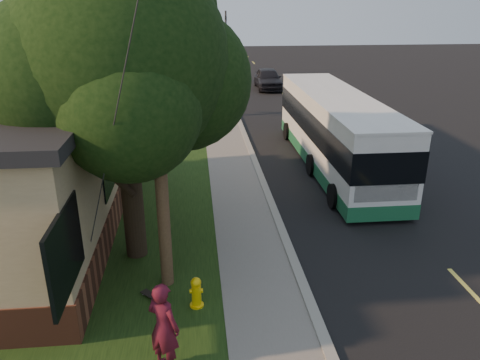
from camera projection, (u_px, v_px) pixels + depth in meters
name	position (u px, v px, depth m)	size (l,w,h in m)	color
ground	(308.00, 301.00, 10.95)	(120.00, 120.00, 0.00)	black
road	(344.00, 158.00, 20.57)	(8.00, 80.00, 0.01)	black
curb	(254.00, 160.00, 20.18)	(0.25, 80.00, 0.12)	gray
sidewalk	(231.00, 161.00, 20.10)	(2.00, 80.00, 0.08)	slate
grass_verge	(149.00, 164.00, 19.78)	(5.00, 80.00, 0.07)	black
fire_hydrant	(196.00, 292.00, 10.55)	(0.32, 0.32, 0.74)	yellow
utility_pole	(155.00, 99.00, 9.87)	(2.86, 3.21, 9.07)	#473321
leafy_tree	(122.00, 64.00, 11.12)	(6.30, 6.00, 7.80)	black
bare_tree_near	(176.00, 82.00, 26.50)	(1.38, 1.21, 4.31)	black
bare_tree_far	(186.00, 58.00, 37.71)	(1.38, 1.21, 4.03)	black
traffic_signal	(226.00, 39.00, 41.31)	(0.18, 0.22, 5.50)	#2D2D30
transit_bus	(335.00, 129.00, 19.06)	(2.56, 11.09, 3.00)	silver
skateboarder	(164.00, 327.00, 8.60)	(0.67, 0.44, 1.84)	#511021
skateboard_spare	(153.00, 297.00, 10.91)	(0.66, 0.67, 0.07)	black
distant_car	(268.00, 79.00, 35.82)	(1.84, 4.56, 1.56)	black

